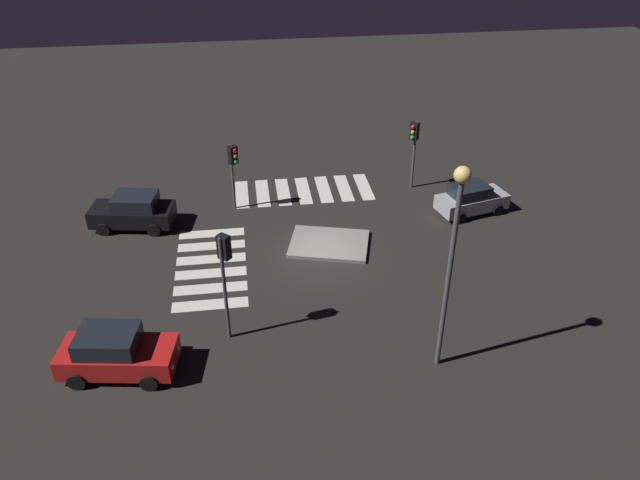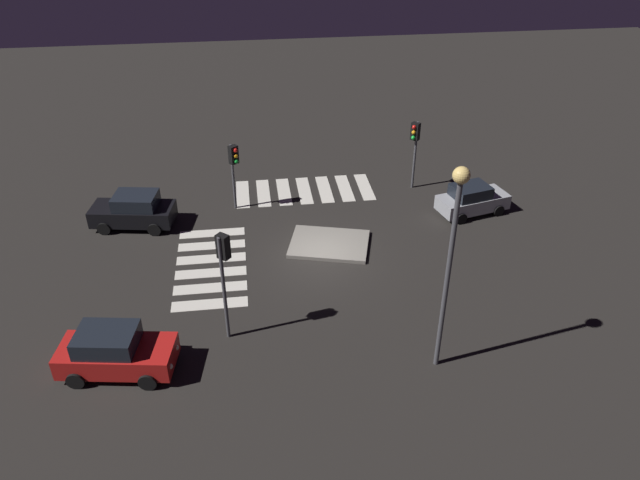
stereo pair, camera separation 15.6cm
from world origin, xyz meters
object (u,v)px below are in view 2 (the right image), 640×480
at_px(traffic_light_north, 224,262).
at_px(traffic_light_south, 415,139).
at_px(car_black, 134,211).
at_px(car_silver, 472,200).
at_px(car_red, 115,352).
at_px(traffic_island, 329,244).
at_px(street_lamp, 453,240).
at_px(traffic_light_east, 234,162).

xyz_separation_m(traffic_light_north, traffic_light_south, (-10.19, -11.23, -0.50)).
height_order(car_black, car_silver, car_black).
bearing_deg(car_red, traffic_light_north, 28.64).
bearing_deg(traffic_island, street_lamp, 108.12).
bearing_deg(traffic_island, traffic_light_east, -43.95).
relative_size(car_silver, street_lamp, 0.49).
distance_m(traffic_island, traffic_light_south, 8.13).
bearing_deg(car_red, street_lamp, 3.27).
relative_size(traffic_island, car_silver, 1.10).
xyz_separation_m(car_red, traffic_light_east, (-4.52, -11.57, 1.87)).
height_order(traffic_island, car_black, car_black).
relative_size(traffic_light_east, street_lamp, 0.45).
height_order(traffic_island, car_silver, car_silver).
height_order(traffic_light_north, traffic_light_east, traffic_light_north).
height_order(car_silver, traffic_light_east, traffic_light_east).
xyz_separation_m(car_silver, street_lamp, (5.04, 10.72, 4.67)).
bearing_deg(traffic_light_north, traffic_island, 1.69).
bearing_deg(car_black, car_silver, -173.63).
bearing_deg(car_black, traffic_light_north, 127.07).
bearing_deg(traffic_light_east, car_silver, 44.86).
bearing_deg(traffic_island, traffic_light_south, -135.56).
xyz_separation_m(car_silver, traffic_light_east, (12.18, -2.00, 1.97)).
height_order(car_red, traffic_light_south, traffic_light_south).
xyz_separation_m(car_black, car_red, (-0.62, 10.48, 0.01)).
height_order(traffic_light_east, street_lamp, street_lamp).
distance_m(car_silver, street_lamp, 12.73).
xyz_separation_m(car_black, traffic_light_south, (-14.91, -2.22, 2.09)).
relative_size(car_silver, car_red, 0.90).
distance_m(traffic_island, car_red, 11.57).
relative_size(car_silver, traffic_light_east, 1.08).
relative_size(traffic_light_north, street_lamp, 0.57).
relative_size(traffic_light_east, traffic_light_south, 0.93).
bearing_deg(car_silver, car_black, 162.97).
height_order(traffic_island, car_red, car_red).
height_order(traffic_island, traffic_light_north, traffic_light_north).
relative_size(car_red, traffic_light_north, 0.95).
relative_size(car_black, car_silver, 1.10).
xyz_separation_m(car_silver, car_red, (16.70, 9.57, 0.10)).
bearing_deg(car_black, traffic_island, 171.30).
bearing_deg(traffic_light_east, car_red, -57.15).
distance_m(traffic_light_south, street_lamp, 14.32).
relative_size(car_black, traffic_light_south, 1.10).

